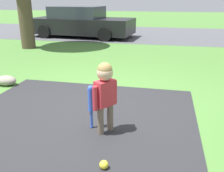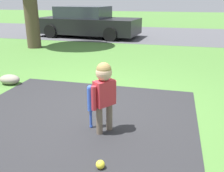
{
  "view_description": "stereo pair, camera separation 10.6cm",
  "coord_description": "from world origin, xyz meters",
  "px_view_note": "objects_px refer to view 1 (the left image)",
  "views": [
    {
      "loc": [
        1.1,
        -3.62,
        1.67
      ],
      "look_at": [
        0.38,
        -0.4,
        0.5
      ],
      "focal_mm": 40.0,
      "sensor_mm": 36.0,
      "label": 1
    },
    {
      "loc": [
        1.2,
        -3.59,
        1.67
      ],
      "look_at": [
        0.38,
        -0.4,
        0.5
      ],
      "focal_mm": 40.0,
      "sensor_mm": 36.0,
      "label": 2
    }
  ],
  "objects_px": {
    "child": "(105,88)",
    "sports_ball": "(104,165)",
    "baseball_bat": "(91,101)",
    "parked_car": "(81,23)"
  },
  "relations": [
    {
      "from": "child",
      "to": "baseball_bat",
      "type": "bearing_deg",
      "value": 109.98
    },
    {
      "from": "child",
      "to": "sports_ball",
      "type": "relative_size",
      "value": 9.99
    },
    {
      "from": "baseball_bat",
      "to": "parked_car",
      "type": "height_order",
      "value": "parked_car"
    },
    {
      "from": "baseball_bat",
      "to": "child",
      "type": "bearing_deg",
      "value": -15.62
    },
    {
      "from": "baseball_bat",
      "to": "sports_ball",
      "type": "relative_size",
      "value": 6.5
    },
    {
      "from": "child",
      "to": "sports_ball",
      "type": "distance_m",
      "value": 0.94
    },
    {
      "from": "baseball_bat",
      "to": "parked_car",
      "type": "xyz_separation_m",
      "value": [
        -2.9,
        8.01,
        0.22
      ]
    },
    {
      "from": "baseball_bat",
      "to": "parked_car",
      "type": "distance_m",
      "value": 8.52
    },
    {
      "from": "parked_car",
      "to": "sports_ball",
      "type": "bearing_deg",
      "value": -64.22
    },
    {
      "from": "child",
      "to": "parked_car",
      "type": "height_order",
      "value": "parked_car"
    }
  ]
}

